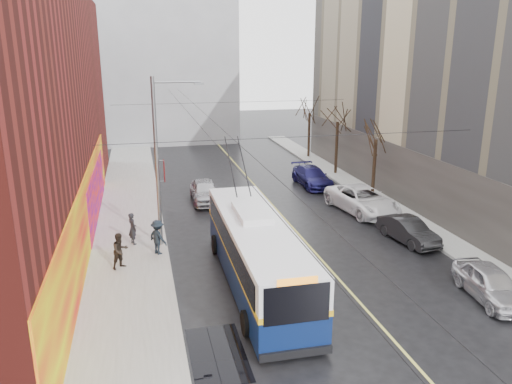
# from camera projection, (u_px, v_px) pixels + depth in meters

# --- Properties ---
(ground) EXTENTS (140.00, 140.00, 0.00)m
(ground) POSITION_uv_depth(u_px,v_px,m) (343.00, 329.00, 19.00)
(ground) COLOR black
(ground) RESTS_ON ground
(sidewalk_left) EXTENTS (4.00, 60.00, 0.15)m
(sidewalk_left) POSITION_uv_depth(u_px,v_px,m) (129.00, 235.00, 28.42)
(sidewalk_left) COLOR gray
(sidewalk_left) RESTS_ON ground
(sidewalk_right) EXTENTS (2.00, 60.00, 0.15)m
(sidewalk_right) POSITION_uv_depth(u_px,v_px,m) (400.00, 213.00, 32.20)
(sidewalk_right) COLOR gray
(sidewalk_right) RESTS_ON ground
(lane_line) EXTENTS (0.12, 50.00, 0.01)m
(lane_line) POSITION_uv_depth(u_px,v_px,m) (280.00, 213.00, 32.42)
(lane_line) COLOR #BFB74C
(lane_line) RESTS_ON ground
(building_right) EXTENTS (14.06, 36.00, 16.00)m
(building_right) POSITION_uv_depth(u_px,v_px,m) (502.00, 84.00, 33.66)
(building_right) COLOR tan
(building_right) RESTS_ON ground
(building_far) EXTENTS (20.50, 12.10, 18.00)m
(building_far) POSITION_uv_depth(u_px,v_px,m) (144.00, 61.00, 57.26)
(building_far) COLOR gray
(building_far) RESTS_ON ground
(streetlight_pole) EXTENTS (2.65, 0.60, 9.00)m
(streetlight_pole) POSITION_uv_depth(u_px,v_px,m) (160.00, 159.00, 25.65)
(streetlight_pole) COLOR slate
(streetlight_pole) RESTS_ON ground
(catenary_wires) EXTENTS (18.00, 60.00, 0.22)m
(catenary_wires) POSITION_uv_depth(u_px,v_px,m) (214.00, 117.00, 30.53)
(catenary_wires) COLOR black
(tree_near) EXTENTS (3.20, 3.20, 6.40)m
(tree_near) POSITION_uv_depth(u_px,v_px,m) (377.00, 128.00, 34.59)
(tree_near) COLOR black
(tree_near) RESTS_ON ground
(tree_mid) EXTENTS (3.20, 3.20, 6.68)m
(tree_mid) POSITION_uv_depth(u_px,v_px,m) (338.00, 112.00, 41.06)
(tree_mid) COLOR black
(tree_mid) RESTS_ON ground
(tree_far) EXTENTS (3.20, 3.20, 6.57)m
(tree_far) POSITION_uv_depth(u_px,v_px,m) (310.00, 105.00, 47.64)
(tree_far) COLOR black
(tree_far) RESTS_ON ground
(puddle) EXTENTS (1.93, 3.68, 0.01)m
(puddle) POSITION_uv_depth(u_px,v_px,m) (217.00, 354.00, 17.45)
(puddle) COLOR black
(puddle) RESTS_ON ground
(pigeons_flying) EXTENTS (3.92, 1.46, 1.88)m
(pigeons_flying) POSITION_uv_depth(u_px,v_px,m) (238.00, 111.00, 26.62)
(pigeons_flying) COLOR slate
(trolleybus) EXTENTS (2.96, 12.25, 5.78)m
(trolleybus) POSITION_uv_depth(u_px,v_px,m) (257.00, 252.00, 22.16)
(trolleybus) COLOR #081741
(trolleybus) RESTS_ON ground
(parked_car_a) EXTENTS (2.22, 4.41, 1.44)m
(parked_car_a) POSITION_uv_depth(u_px,v_px,m) (491.00, 283.00, 21.11)
(parked_car_a) COLOR silver
(parked_car_a) RESTS_ON ground
(parked_car_b) EXTENTS (2.00, 4.23, 1.34)m
(parked_car_b) POSITION_uv_depth(u_px,v_px,m) (408.00, 230.00, 27.44)
(parked_car_b) COLOR #242527
(parked_car_b) RESTS_ON ground
(parked_car_c) EXTENTS (3.65, 6.31, 1.65)m
(parked_car_c) POSITION_uv_depth(u_px,v_px,m) (362.00, 200.00, 32.51)
(parked_car_c) COLOR white
(parked_car_c) RESTS_ON ground
(parked_car_d) EXTENTS (2.18, 5.11, 1.47)m
(parked_car_d) POSITION_uv_depth(u_px,v_px,m) (312.00, 177.00, 38.78)
(parked_car_d) COLOR #1A1855
(parked_car_d) RESTS_ON ground
(following_car) EXTENTS (1.88, 4.57, 1.55)m
(following_car) POSITION_uv_depth(u_px,v_px,m) (205.00, 191.00, 34.65)
(following_car) COLOR #A5A4A9
(following_car) RESTS_ON ground
(pedestrian_a) EXTENTS (0.63, 0.75, 1.75)m
(pedestrian_a) POSITION_uv_depth(u_px,v_px,m) (133.00, 228.00, 26.71)
(pedestrian_a) COLOR black
(pedestrian_a) RESTS_ON sidewalk_left
(pedestrian_b) EXTENTS (1.08, 1.04, 1.75)m
(pedestrian_b) POSITION_uv_depth(u_px,v_px,m) (120.00, 251.00, 23.74)
(pedestrian_b) COLOR black
(pedestrian_b) RESTS_ON sidewalk_left
(pedestrian_c) EXTENTS (1.24, 1.33, 1.80)m
(pedestrian_c) POSITION_uv_depth(u_px,v_px,m) (158.00, 237.00, 25.40)
(pedestrian_c) COLOR black
(pedestrian_c) RESTS_ON sidewalk_left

